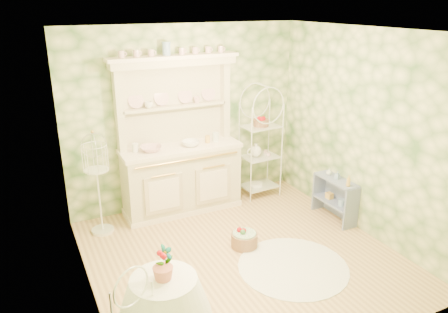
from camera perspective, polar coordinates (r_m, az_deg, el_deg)
name	(u,v)px	position (r m, az deg, el deg)	size (l,w,h in m)	color
floor	(242,255)	(5.58, 2.32, -12.77)	(3.60, 3.60, 0.00)	tan
ceiling	(245,31)	(4.72, 2.79, 16.08)	(3.60, 3.60, 0.00)	white
wall_left	(81,180)	(4.47, -18.23, -2.99)	(3.60, 3.60, 0.00)	beige
wall_right	(364,133)	(6.02, 17.77, 2.90)	(3.60, 3.60, 0.00)	beige
wall_back	(186,117)	(6.55, -5.03, 5.11)	(3.60, 3.60, 0.00)	beige
wall_front	(351,221)	(3.64, 16.31, -8.07)	(3.60, 3.60, 0.00)	beige
kitchen_dresser	(180,137)	(6.29, -5.74, 2.51)	(1.87, 0.61, 2.29)	beige
bakers_rack	(260,144)	(6.89, 4.78, 1.66)	(0.54, 0.38, 1.73)	white
side_shelf	(335,199)	(6.50, 14.26, -5.44)	(0.26, 0.70, 0.60)	#7482A9
round_table	(165,312)	(4.20, -7.69, -19.52)	(0.65, 0.65, 0.71)	white
birdcage_stand	(98,182)	(6.00, -16.17, -3.17)	(0.35, 0.35, 1.49)	white
floor_basket	(244,238)	(5.70, 2.67, -10.59)	(0.38, 0.38, 0.24)	#92684A
lace_rug	(293,267)	(5.43, 9.00, -14.02)	(1.32, 1.32, 0.01)	white
bowl_floral	(151,151)	(6.18, -9.51, 0.77)	(0.30, 0.30, 0.07)	white
bowl_white	(191,146)	(6.32, -4.38, 1.43)	(0.26, 0.26, 0.08)	white
cup_left	(149,106)	(6.20, -9.80, 6.52)	(0.11, 0.11, 0.09)	white
cup_right	(197,101)	(6.43, -3.58, 7.25)	(0.10, 0.10, 0.09)	white
potted_geranium	(165,262)	(3.95, -7.67, -13.50)	(0.15, 0.11, 0.29)	#3F7238
bottle_amber	(348,182)	(6.15, 15.94, -3.18)	(0.06, 0.06, 0.16)	gold
bottle_blue	(337,176)	(6.37, 14.56, -2.52)	(0.05, 0.05, 0.12)	#7FA0C3
bottle_glass	(329,173)	(6.49, 13.55, -2.09)	(0.08, 0.08, 0.10)	silver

